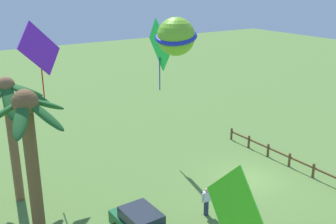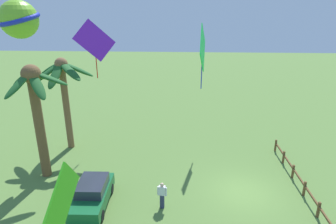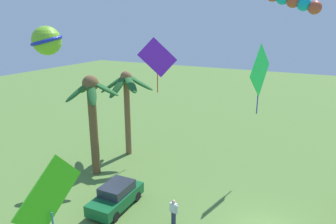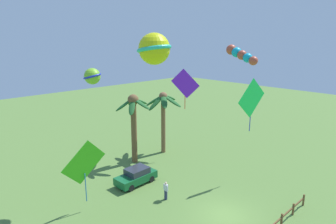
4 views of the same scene
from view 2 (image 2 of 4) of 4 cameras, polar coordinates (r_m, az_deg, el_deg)
ground_plane at (r=18.84m, az=14.49°, el=-15.09°), size 120.00×120.00×0.00m
palm_tree_0 at (r=23.06m, az=-20.02°, el=5.79°), size 4.51×4.50×7.21m
palm_tree_1 at (r=19.53m, az=-24.64°, el=2.21°), size 3.93×3.95×7.47m
rail_fence at (r=19.47m, az=25.32°, el=-13.24°), size 11.65×0.12×0.95m
parked_car_0 at (r=17.40m, az=-14.66°, el=-15.34°), size 3.94×1.82×1.51m
spectator_0 at (r=16.68m, az=-1.18°, el=-16.04°), size 0.29×0.54×1.59m
kite_diamond_1 at (r=11.19m, az=-20.66°, el=-18.09°), size 3.60×0.64×5.00m
kite_diamond_3 at (r=22.17m, az=6.82°, el=12.31°), size 3.50×0.59×4.92m
kite_diamond_4 at (r=22.95m, az=-14.26°, el=13.33°), size 1.61×2.84×4.44m
kite_ball_5 at (r=11.36m, az=-27.29°, el=15.90°), size 1.97×1.97×1.27m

